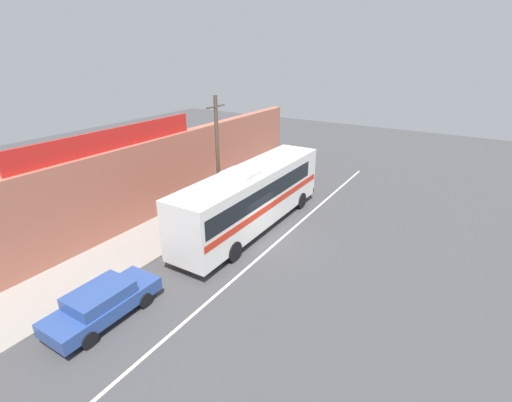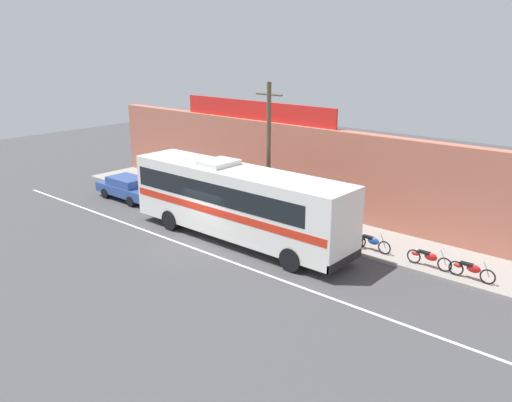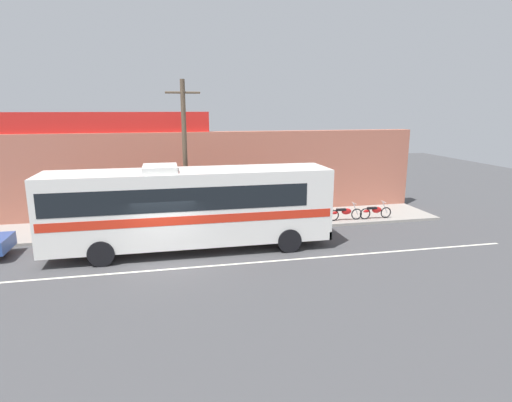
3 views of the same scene
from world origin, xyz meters
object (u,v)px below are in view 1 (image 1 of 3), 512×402
intercity_bus (252,195)px  motorcycle_blue (290,167)px  utility_pole (218,158)px  motorcycle_black (280,173)px  parked_car (103,302)px  motorcycle_purple (254,188)px  pedestrian_far_right (180,203)px  motorcycle_green (262,182)px

intercity_bus → motorcycle_blue: intercity_bus is taller
utility_pole → intercity_bus: bearing=-90.9°
motorcycle_black → intercity_bus: bearing=-162.4°
utility_pole → motorcycle_blue: size_ratio=3.90×
parked_car → utility_pole: size_ratio=0.61×
motorcycle_blue → motorcycle_purple: size_ratio=0.96×
intercity_bus → pedestrian_far_right: intercity_bus is taller
motorcycle_blue → pedestrian_far_right: 11.69m
parked_car → motorcycle_black: 18.23m
intercity_bus → motorcycle_purple: size_ratio=6.21×
motorcycle_green → pedestrian_far_right: 7.27m
motorcycle_green → pedestrian_far_right: bearing=167.2°
parked_car → motorcycle_black: parked_car is taller
motorcycle_purple → pedestrian_far_right: size_ratio=1.18×
parked_car → motorcycle_green: size_ratio=2.39×
motorcycle_blue → pedestrian_far_right: pedestrian_far_right is taller
parked_car → motorcycle_green: (15.42, 2.05, -0.17)m
parked_car → motorcycle_blue: 20.00m
motorcycle_green → motorcycle_blue: bearing=-1.2°
intercity_bus → parked_car: bearing=175.8°
motorcycle_purple → motorcycle_black: bearing=1.2°
intercity_bus → parked_car: 9.76m
motorcycle_black → pedestrian_far_right: bearing=170.3°
intercity_bus → motorcycle_purple: bearing=30.4°
intercity_bus → motorcycle_blue: bearing=14.5°
motorcycle_purple → utility_pole: bearing=-176.6°
motorcycle_black → utility_pole: bearing=-177.6°
pedestrian_far_right → parked_car: bearing=-156.4°
motorcycle_purple → pedestrian_far_right: 6.02m
utility_pole → motorcycle_purple: bearing=3.4°
intercity_bus → utility_pole: (0.04, 2.35, 1.84)m
motorcycle_blue → motorcycle_black: size_ratio=0.95×
utility_pole → motorcycle_black: size_ratio=3.70×
motorcycle_blue → motorcycle_green: (-4.49, 0.10, 0.00)m
intercity_bus → motorcycle_purple: 5.37m
motorcycle_black → motorcycle_blue: bearing=-1.3°
intercity_bus → pedestrian_far_right: size_ratio=7.31×
parked_car → motorcycle_purple: 14.22m
motorcycle_green → pedestrian_far_right: (-7.07, 1.61, 0.53)m
motorcycle_green → motorcycle_black: bearing=-1.2°
parked_car → motorcycle_blue: size_ratio=2.39×
intercity_bus → motorcycle_purple: intercity_bus is taller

